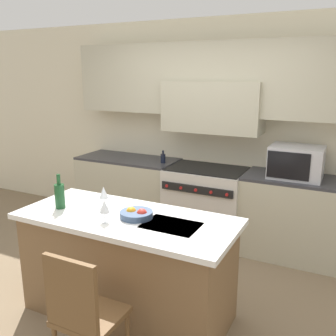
# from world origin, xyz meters

# --- Properties ---
(ground_plane) EXTENTS (10.00, 10.00, 0.00)m
(ground_plane) POSITION_xyz_m (0.00, 0.00, 0.00)
(ground_plane) COLOR #7A664C
(back_cabinetry) EXTENTS (10.00, 0.46, 2.70)m
(back_cabinetry) POSITION_xyz_m (0.00, 1.85, 1.60)
(back_cabinetry) COLOR beige
(back_cabinetry) RESTS_ON ground_plane
(back_counter) EXTENTS (3.66, 0.62, 0.93)m
(back_counter) POSITION_xyz_m (-0.00, 1.60, 0.47)
(back_counter) COLOR #B2AD93
(back_counter) RESTS_ON ground_plane
(range_stove) EXTENTS (0.95, 0.70, 0.92)m
(range_stove) POSITION_xyz_m (0.00, 1.58, 0.46)
(range_stove) COLOR beige
(range_stove) RESTS_ON ground_plane
(microwave) EXTENTS (0.56, 0.44, 0.35)m
(microwave) POSITION_xyz_m (1.02, 1.60, 1.11)
(microwave) COLOR #B7B7BC
(microwave) RESTS_ON back_counter
(kitchen_island) EXTENTS (1.84, 0.80, 0.90)m
(kitchen_island) POSITION_xyz_m (-0.06, -0.14, 0.46)
(kitchen_island) COLOR brown
(kitchen_island) RESTS_ON ground_plane
(island_chair) EXTENTS (0.42, 0.40, 0.95)m
(island_chair) POSITION_xyz_m (0.08, -0.89, 0.53)
(island_chair) COLOR brown
(island_chair) RESTS_ON ground_plane
(wine_bottle) EXTENTS (0.09, 0.09, 0.31)m
(wine_bottle) POSITION_xyz_m (-0.68, -0.23, 1.02)
(wine_bottle) COLOR #194723
(wine_bottle) RESTS_ON kitchen_island
(wine_glass_near) EXTENTS (0.08, 0.08, 0.18)m
(wine_glass_near) POSITION_xyz_m (-0.14, -0.31, 1.03)
(wine_glass_near) COLOR white
(wine_glass_near) RESTS_ON kitchen_island
(wine_glass_far) EXTENTS (0.08, 0.08, 0.18)m
(wine_glass_far) POSITION_xyz_m (-0.35, -0.03, 1.03)
(wine_glass_far) COLOR white
(wine_glass_far) RESTS_ON kitchen_island
(fruit_bowl) EXTENTS (0.27, 0.27, 0.08)m
(fruit_bowl) POSITION_xyz_m (0.03, -0.12, 0.93)
(fruit_bowl) COLOR #384C6B
(fruit_bowl) RESTS_ON kitchen_island
(oil_bottle_on_counter) EXTENTS (0.06, 0.06, 0.16)m
(oil_bottle_on_counter) POSITION_xyz_m (-0.59, 1.56, 0.99)
(oil_bottle_on_counter) COLOR black
(oil_bottle_on_counter) RESTS_ON back_counter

